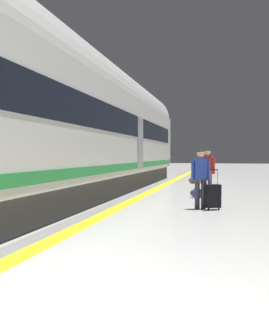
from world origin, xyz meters
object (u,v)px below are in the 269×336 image
Objects in this scene: suitcase_near at (213,196)px; passenger_far at (200,165)px; passenger_near at (200,174)px; duffel_bag_far at (193,180)px; high_speed_train at (24,110)px; passenger_mid at (207,168)px; duffel_bag_mid at (197,193)px.

passenger_far is at bearing 95.88° from suitcase_near.
passenger_far is (-0.60, 8.80, 0.00)m from passenger_near.
suitcase_near is 8.69m from duffel_bag_far.
high_speed_train is 4.73m from passenger_near.
passenger_near reaches higher than duffel_bag_far.
suitcase_near is at bearing -84.39° from passenger_mid.
passenger_mid reaches higher than passenger_far.
passenger_near is 2.62m from duffel_bag_mid.
suitcase_near is at bearing -84.12° from passenger_far.
duffel_bag_far is (-0.32, -0.30, -0.76)m from passenger_far.
passenger_near is (4.15, 1.61, -1.60)m from high_speed_train.
suitcase_near is at bearing -77.11° from duffel_bag_mid.
high_speed_train is 6.22m from passenger_mid.
duffel_bag_mid is at bearing -145.00° from passenger_mid.
duffel_bag_mid is at bearing -83.90° from duffel_bag_far.
duffel_bag_far is (-0.64, 6.00, 0.00)m from duffel_bag_mid.
passenger_mid reaches higher than duffel_bag_far.
duffel_bag_mid is (-0.28, 2.50, -0.75)m from passenger_near.
passenger_mid reaches higher than duffel_bag_mid.
passenger_near is 3.55× the size of duffel_bag_mid.
high_speed_train is 31.11× the size of suitcase_near.
high_speed_train reaches higher than passenger_mid.
passenger_far is at bearing 96.00° from passenger_mid.
passenger_far is (-0.92, 8.90, 0.55)m from suitcase_near.
duffel_bag_mid is at bearing 102.89° from suitcase_near.
passenger_mid is 0.90m from duffel_bag_mid.
duffel_bag_far is at bearing 96.16° from passenger_near.
passenger_near is 8.58m from duffel_bag_far.
passenger_far reaches higher than duffel_bag_mid.
high_speed_train is at bearing -108.83° from passenger_far.
passenger_mid reaches higher than passenger_near.
passenger_mid is 1.03× the size of passenger_far.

